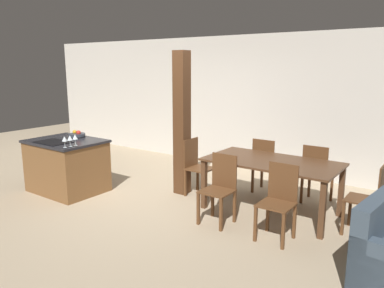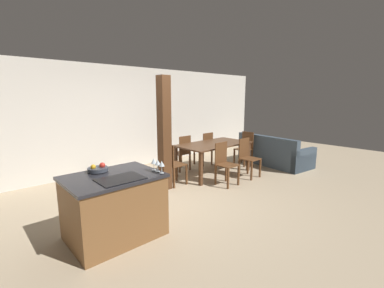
{
  "view_description": "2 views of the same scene",
  "coord_description": "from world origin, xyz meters",
  "px_view_note": "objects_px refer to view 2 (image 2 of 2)",
  "views": [
    {
      "loc": [
        3.79,
        -4.24,
        2.1
      ],
      "look_at": [
        0.6,
        0.2,
        0.95
      ],
      "focal_mm": 35.0,
      "sensor_mm": 36.0,
      "label": 1
    },
    {
      "loc": [
        -2.92,
        -3.67,
        1.92
      ],
      "look_at": [
        0.6,
        0.2,
        0.95
      ],
      "focal_mm": 24.0,
      "sensor_mm": 36.0,
      "label": 2
    }
  ],
  "objects_px": {
    "dining_chair_near_left": "(225,163)",
    "dining_chair_foot_end": "(245,148)",
    "kitchen_island": "(114,206)",
    "dining_chair_far_right": "(205,148)",
    "fruit_bowl": "(98,169)",
    "wine_glass_middle": "(158,163)",
    "wine_glass_near": "(162,164)",
    "timber_post": "(164,134)",
    "couch": "(274,154)",
    "dining_chair_head_end": "(172,163)",
    "wine_glass_far": "(154,161)",
    "dining_table": "(214,147)",
    "dining_chair_near_right": "(247,157)",
    "dining_chair_far_left": "(182,152)"
  },
  "relations": [
    {
      "from": "couch",
      "to": "timber_post",
      "type": "xyz_separation_m",
      "value": [
        -3.51,
        0.48,
        0.89
      ]
    },
    {
      "from": "kitchen_island",
      "to": "couch",
      "type": "xyz_separation_m",
      "value": [
        5.15,
        0.59,
        -0.16
      ]
    },
    {
      "from": "fruit_bowl",
      "to": "wine_glass_middle",
      "type": "distance_m",
      "value": 0.85
    },
    {
      "from": "wine_glass_middle",
      "to": "dining_chair_near_left",
      "type": "distance_m",
      "value": 2.41
    },
    {
      "from": "wine_glass_far",
      "to": "dining_chair_near_right",
      "type": "height_order",
      "value": "wine_glass_far"
    },
    {
      "from": "wine_glass_middle",
      "to": "timber_post",
      "type": "height_order",
      "value": "timber_post"
    },
    {
      "from": "dining_chair_far_left",
      "to": "dining_chair_far_right",
      "type": "height_order",
      "value": "same"
    },
    {
      "from": "wine_glass_near",
      "to": "dining_chair_head_end",
      "type": "relative_size",
      "value": 0.19
    },
    {
      "from": "wine_glass_middle",
      "to": "dining_chair_head_end",
      "type": "bearing_deg",
      "value": 46.28
    },
    {
      "from": "dining_table",
      "to": "dining_chair_near_left",
      "type": "xyz_separation_m",
      "value": [
        -0.42,
        -0.72,
        -0.19
      ]
    },
    {
      "from": "dining_chair_near_left",
      "to": "dining_chair_foot_end",
      "type": "distance_m",
      "value": 1.87
    },
    {
      "from": "wine_glass_far",
      "to": "couch",
      "type": "height_order",
      "value": "wine_glass_far"
    },
    {
      "from": "wine_glass_middle",
      "to": "dining_table",
      "type": "height_order",
      "value": "wine_glass_middle"
    },
    {
      "from": "fruit_bowl",
      "to": "wine_glass_far",
      "type": "height_order",
      "value": "wine_glass_far"
    },
    {
      "from": "dining_chair_far_left",
      "to": "wine_glass_near",
      "type": "bearing_deg",
      "value": 44.9
    },
    {
      "from": "wine_glass_near",
      "to": "dining_chair_far_right",
      "type": "xyz_separation_m",
      "value": [
        3.09,
        2.24,
        -0.53
      ]
    },
    {
      "from": "dining_chair_head_end",
      "to": "dining_chair_near_left",
      "type": "bearing_deg",
      "value": -129.19
    },
    {
      "from": "dining_chair_far_right",
      "to": "dining_chair_foot_end",
      "type": "relative_size",
      "value": 1.0
    },
    {
      "from": "dining_chair_near_right",
      "to": "dining_chair_near_left",
      "type": "bearing_deg",
      "value": 180.0
    },
    {
      "from": "wine_glass_near",
      "to": "wine_glass_far",
      "type": "distance_m",
      "value": 0.19
    },
    {
      "from": "wine_glass_near",
      "to": "wine_glass_middle",
      "type": "xyz_separation_m",
      "value": [
        0.0,
        0.09,
        0.0
      ]
    },
    {
      "from": "kitchen_island",
      "to": "wine_glass_near",
      "type": "relative_size",
      "value": 7.06
    },
    {
      "from": "fruit_bowl",
      "to": "dining_chair_near_left",
      "type": "relative_size",
      "value": 0.3
    },
    {
      "from": "wine_glass_near",
      "to": "dining_chair_far_right",
      "type": "bearing_deg",
      "value": 35.94
    },
    {
      "from": "kitchen_island",
      "to": "dining_chair_far_right",
      "type": "height_order",
      "value": "dining_chair_far_right"
    },
    {
      "from": "wine_glass_near",
      "to": "couch",
      "type": "bearing_deg",
      "value": 11.89
    },
    {
      "from": "wine_glass_middle",
      "to": "couch",
      "type": "height_order",
      "value": "wine_glass_middle"
    },
    {
      "from": "kitchen_island",
      "to": "wine_glass_far",
      "type": "bearing_deg",
      "value": -20.44
    },
    {
      "from": "dining_chair_near_left",
      "to": "dining_chair_head_end",
      "type": "distance_m",
      "value": 1.15
    },
    {
      "from": "dining_chair_far_right",
      "to": "fruit_bowl",
      "type": "bearing_deg",
      "value": 22.86
    },
    {
      "from": "dining_chair_near_right",
      "to": "couch",
      "type": "distance_m",
      "value": 1.56
    },
    {
      "from": "dining_table",
      "to": "couch",
      "type": "height_order",
      "value": "couch"
    },
    {
      "from": "kitchen_island",
      "to": "wine_glass_middle",
      "type": "bearing_deg",
      "value": -28.87
    },
    {
      "from": "wine_glass_middle",
      "to": "wine_glass_far",
      "type": "xyz_separation_m",
      "value": [
        0.0,
        0.09,
        0.0
      ]
    },
    {
      "from": "dining_chair_foot_end",
      "to": "timber_post",
      "type": "xyz_separation_m",
      "value": [
        -2.87,
        -0.07,
        0.68
      ]
    },
    {
      "from": "dining_chair_near_right",
      "to": "timber_post",
      "type": "relative_size",
      "value": 0.4
    },
    {
      "from": "kitchen_island",
      "to": "fruit_bowl",
      "type": "distance_m",
      "value": 0.57
    },
    {
      "from": "dining_chair_near_left",
      "to": "dining_chair_head_end",
      "type": "height_order",
      "value": "same"
    },
    {
      "from": "wine_glass_far",
      "to": "dining_chair_head_end",
      "type": "height_order",
      "value": "wine_glass_far"
    },
    {
      "from": "kitchen_island",
      "to": "dining_chair_near_right",
      "type": "relative_size",
      "value": 1.31
    },
    {
      "from": "wine_glass_near",
      "to": "timber_post",
      "type": "height_order",
      "value": "timber_post"
    },
    {
      "from": "dining_table",
      "to": "dining_chair_foot_end",
      "type": "bearing_deg",
      "value": -0.0
    },
    {
      "from": "kitchen_island",
      "to": "dining_chair_far_left",
      "type": "relative_size",
      "value": 1.31
    },
    {
      "from": "kitchen_island",
      "to": "dining_chair_far_left",
      "type": "distance_m",
      "value": 3.34
    },
    {
      "from": "kitchen_island",
      "to": "dining_chair_foot_end",
      "type": "height_order",
      "value": "dining_chair_foot_end"
    },
    {
      "from": "dining_chair_foot_end",
      "to": "wine_glass_far",
      "type": "bearing_deg",
      "value": -71.57
    },
    {
      "from": "wine_glass_middle",
      "to": "wine_glass_far",
      "type": "relative_size",
      "value": 1.0
    },
    {
      "from": "wine_glass_near",
      "to": "dining_chair_near_left",
      "type": "bearing_deg",
      "value": 19.37
    },
    {
      "from": "fruit_bowl",
      "to": "wine_glass_middle",
      "type": "relative_size",
      "value": 1.62
    },
    {
      "from": "dining_table",
      "to": "wine_glass_near",
      "type": "bearing_deg",
      "value": -150.42
    }
  ]
}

